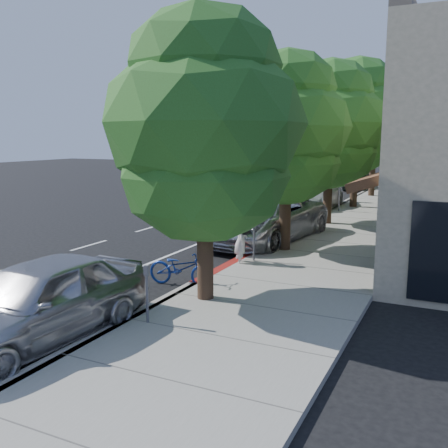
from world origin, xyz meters
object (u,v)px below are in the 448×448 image
Objects in this scene: street_tree_1 at (287,130)px; street_tree_3 at (357,117)px; street_tree_2 at (330,126)px; near_car_a at (39,301)px; pedestrian at (393,210)px; street_tree_5 at (387,128)px; street_tree_4 at (375,122)px; silver_suv at (263,218)px; bicycle at (181,268)px; street_tree_0 at (204,128)px; dark_sedan at (297,197)px; cyclist at (241,240)px; dark_suv_far at (360,181)px; white_pickup at (315,194)px.

street_tree_3 is (0.00, 12.00, 0.83)m from street_tree_1.
near_car_a is at bearing -97.00° from street_tree_2.
street_tree_3 reaches higher than pedestrian.
street_tree_5 is at bearing -100.58° from pedestrian.
street_tree_1 is at bearing 81.73° from near_car_a.
silver_suv is (-1.40, -16.50, -4.08)m from street_tree_4.
bicycle is 4.58m from near_car_a.
near_car_a is at bearing -118.54° from street_tree_0.
street_tree_1 is 18.01m from street_tree_4.
bicycle is 1.15× the size of pedestrian.
street_tree_5 is at bearing 90.00° from street_tree_3.
dark_sedan is (-2.84, -13.50, -3.97)m from street_tree_5.
near_car_a reaches higher than dark_sedan.
street_tree_1 is 0.88× the size of street_tree_4.
pedestrian reaches higher than dark_sedan.
street_tree_1 reaches higher than near_car_a.
street_tree_5 is 26.64m from cyclist.
street_tree_5 reaches higher than silver_suv.
silver_suv is (-1.40, -4.50, -3.62)m from street_tree_2.
street_tree_5 is at bearing 90.00° from street_tree_0.
dark_suv_far is at bearing 98.84° from street_tree_3.
street_tree_0 is at bearing -82.08° from dark_sedan.
street_tree_3 is (0.00, 18.00, 0.86)m from street_tree_0.
white_pickup is at bearing 110.92° from street_tree_2.
bicycle is at bearing -82.07° from silver_suv.
dark_suv_far is (-0.35, 27.58, 0.21)m from bicycle.
street_tree_3 reaches higher than street_tree_4.
street_tree_2 reaches higher than pedestrian.
bicycle is 15.55m from dark_sedan.
street_tree_4 reaches higher than pedestrian.
street_tree_2 is at bearing -90.00° from street_tree_4.
street_tree_1 reaches higher than bicycle.
silver_suv is at bearing 100.57° from street_tree_0.
near_car_a reaches higher than bicycle.
street_tree_2 is 1.78× the size of dark_suv_far.
near_car_a is (-1.90, -21.50, -4.28)m from street_tree_3.
street_tree_0 is at bearing -82.54° from white_pickup.
pedestrian is (4.96, -5.74, 0.17)m from white_pickup.
street_tree_5 is 1.13× the size of silver_suv.
street_tree_5 is (0.00, 6.00, -0.29)m from street_tree_4.
dark_suv_far is at bearing 82.57° from dark_sedan.
silver_suv is 1.58× the size of dark_suv_far.
street_tree_2 reaches higher than white_pickup.
pedestrian is at bearing 61.75° from street_tree_1.
street_tree_0 is at bearing 165.47° from cyclist.
cyclist is 8.65m from pedestrian.
street_tree_3 is 6.00m from street_tree_4.
cyclist is 0.40× the size of dark_suv_far.
street_tree_0 is at bearing -90.00° from street_tree_1.
near_car_a is at bearing -85.58° from silver_suv.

